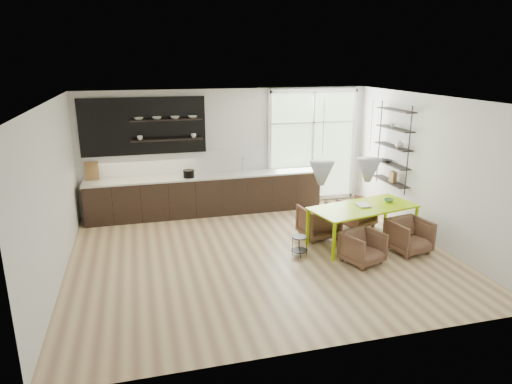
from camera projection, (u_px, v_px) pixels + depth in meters
name	position (u px, v px, depth m)	size (l,w,h in m)	color
room	(274.00, 165.00, 9.38)	(7.02, 6.01, 2.91)	#DEC18B
kitchen_run	(203.00, 189.00, 10.79)	(5.54, 0.69, 2.75)	black
right_shelving	(393.00, 149.00, 10.08)	(0.26, 1.22, 1.90)	black
dining_table	(363.00, 209.00, 8.98)	(2.28, 1.39, 0.77)	#A9DE01
armchair_back_left	(319.00, 221.00, 9.42)	(0.72, 0.74, 0.68)	brown
armchair_back_right	(356.00, 212.00, 10.04)	(0.67, 0.69, 0.63)	brown
armchair_front_left	(363.00, 247.00, 8.23)	(0.63, 0.65, 0.59)	brown
armchair_front_right	(409.00, 236.00, 8.69)	(0.69, 0.71, 0.64)	brown
wire_stool	(300.00, 243.00, 8.54)	(0.30, 0.30, 0.38)	black
table_book	(357.00, 205.00, 8.99)	(0.24, 0.32, 0.03)	white
table_bowl	(389.00, 200.00, 9.26)	(0.19, 0.19, 0.06)	#568C5C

